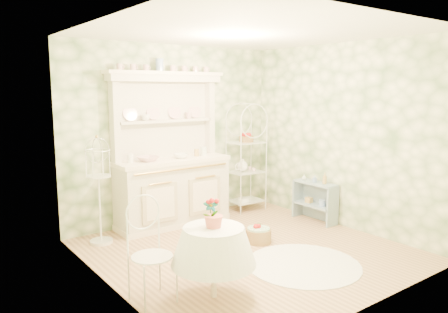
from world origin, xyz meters
TOP-DOWN VIEW (x-y plane):
  - floor at (0.00, 0.00)m, footprint 3.60×3.60m
  - ceiling at (0.00, 0.00)m, footprint 3.60×3.60m
  - wall_left at (-1.80, 0.00)m, footprint 3.60×3.60m
  - wall_right at (1.80, 0.00)m, footprint 3.60×3.60m
  - wall_back at (0.00, 1.80)m, footprint 3.60×3.60m
  - wall_front at (0.00, -1.80)m, footprint 3.60×3.60m
  - kitchen_dresser at (-0.20, 1.52)m, footprint 1.87×0.61m
  - bakers_rack at (1.21, 1.50)m, footprint 0.61×0.45m
  - side_shelf at (1.65, 0.35)m, footprint 0.26×0.67m
  - round_table at (-1.07, -0.76)m, footprint 0.81×0.81m
  - cafe_chair at (-1.59, -0.48)m, footprint 0.44×0.44m
  - birdcage_stand at (-1.39, 1.38)m, footprint 0.32×0.32m
  - floor_basket at (0.31, 0.14)m, footprint 0.34×0.34m
  - lace_rug at (0.23, -0.75)m, footprint 1.49×1.49m
  - bowl_floral at (-0.60, 1.52)m, footprint 0.34×0.34m
  - bowl_white at (-0.08, 1.47)m, footprint 0.28×0.28m
  - cup_left at (-0.54, 1.68)m, footprint 0.14×0.14m
  - cup_right at (0.20, 1.68)m, footprint 0.12×0.12m
  - potted_geranium at (-1.10, -0.76)m, footprint 0.18×0.15m
  - bottle_amber at (1.66, 0.18)m, footprint 0.08×0.08m
  - bottle_blue at (1.62, 0.34)m, footprint 0.06×0.06m
  - bottle_glass at (1.63, 0.57)m, footprint 0.09×0.09m

SIDE VIEW (x-z plane):
  - floor at x=0.00m, z-range 0.00..0.00m
  - lace_rug at x=0.23m, z-range 0.00..0.01m
  - floor_basket at x=0.31m, z-range 0.00..0.20m
  - side_shelf at x=1.65m, z-range 0.00..0.57m
  - round_table at x=-1.07m, z-range 0.00..0.74m
  - cafe_chair at x=-1.59m, z-range 0.00..0.91m
  - bottle_glass at x=1.63m, z-range 0.60..0.69m
  - bottle_blue at x=1.62m, z-range 0.60..0.71m
  - birdcage_stand at x=-1.39m, z-range 0.00..1.36m
  - bottle_amber at x=1.66m, z-range 0.60..0.77m
  - potted_geranium at x=-1.10m, z-range 0.71..0.99m
  - bakers_rack at x=1.21m, z-range 0.00..1.90m
  - bowl_floral at x=-0.60m, z-range 0.98..1.05m
  - bowl_white at x=-0.08m, z-range 0.98..1.05m
  - kitchen_dresser at x=-0.20m, z-range 0.00..2.29m
  - wall_left at x=-1.80m, z-range 1.35..1.35m
  - wall_right at x=1.80m, z-range 1.35..1.35m
  - wall_back at x=0.00m, z-range 1.35..1.35m
  - wall_front at x=0.00m, z-range 1.35..1.35m
  - cup_left at x=-0.54m, z-range 1.56..1.66m
  - cup_right at x=0.20m, z-range 1.56..1.66m
  - ceiling at x=0.00m, z-range 2.70..2.70m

